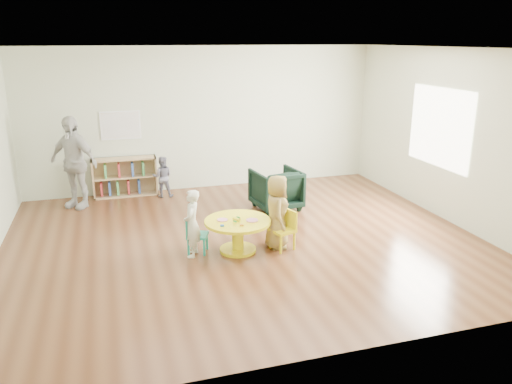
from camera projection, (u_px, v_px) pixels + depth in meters
room at (244, 115)px, 6.99m from camera, size 7.10×7.00×2.80m
activity_table at (238, 230)px, 7.08m from camera, size 0.94×0.94×0.51m
kid_chair_left at (195, 234)px, 7.05m from camera, size 0.36×0.36×0.52m
kid_chair_right at (285, 228)px, 7.18m from camera, size 0.39×0.39×0.58m
bookshelf at (124, 177)px, 9.61m from camera, size 1.20×0.30×0.75m
alphabet_poster at (121, 125)px, 9.44m from camera, size 0.74×0.01×0.54m
armchair at (276, 189)px, 8.87m from camera, size 0.87×0.89×0.72m
child_left at (192, 223)px, 6.89m from camera, size 0.34×0.41×0.96m
child_right at (277, 212)px, 7.16m from camera, size 0.46×0.59×1.08m
toddler at (162, 177)px, 9.52m from camera, size 0.43×0.36×0.80m
adult_caretaker at (73, 162)px, 8.82m from camera, size 1.01×0.91×1.65m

